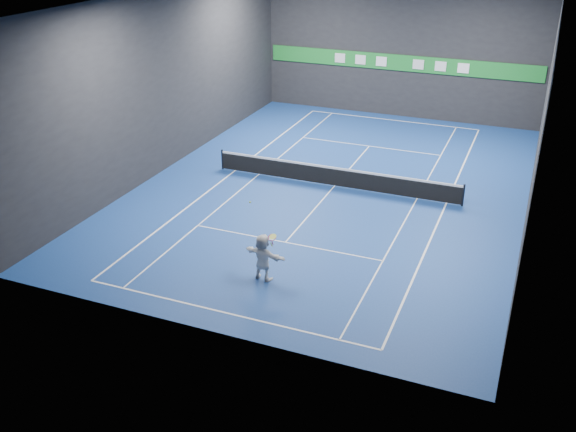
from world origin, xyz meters
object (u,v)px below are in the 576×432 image
at_px(player, 263,257).
at_px(tennis_net, 335,176).
at_px(tennis_ball, 250,202).
at_px(tennis_racket, 272,238).

xyz_separation_m(player, tennis_net, (-0.33, 9.37, -0.37)).
xyz_separation_m(player, tennis_ball, (-0.44, -0.04, 2.15)).
relative_size(tennis_ball, tennis_net, 0.01).
distance_m(tennis_ball, tennis_net, 9.74).
xyz_separation_m(player, tennis_racket, (0.35, 0.05, 0.82)).
bearing_deg(tennis_ball, tennis_net, 89.33).
height_order(tennis_net, tennis_racket, tennis_racket).
height_order(tennis_ball, tennis_racket, tennis_ball).
bearing_deg(tennis_net, tennis_racket, -85.80).
bearing_deg(player, tennis_racket, -161.92).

